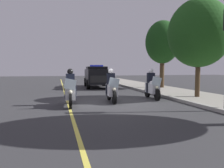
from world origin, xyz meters
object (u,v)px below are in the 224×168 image
police_motorcycle_lead_right (111,88)px  tree_far_back (162,42)px  police_suv (97,76)px  tree_mid_block (199,33)px  police_motorcycle_trailing (152,87)px  police_motorcycle_lead_left (70,91)px

police_motorcycle_lead_right → tree_far_back: 9.08m
police_suv → tree_mid_block: bearing=27.0°
police_motorcycle_trailing → tree_far_back: tree_far_back is taller
police_motorcycle_lead_left → tree_far_back: 10.99m
police_motorcycle_trailing → police_motorcycle_lead_right: bearing=-79.5°
police_motorcycle_lead_left → police_suv: bearing=162.6°
police_motorcycle_trailing → tree_far_back: size_ratio=0.38×
tree_far_back → police_suv: bearing=-116.3°
police_motorcycle_lead_right → police_suv: police_suv is taller
police_motorcycle_trailing → tree_mid_block: (0.42, 2.65, 3.02)m
police_motorcycle_lead_right → tree_mid_block: bearing=90.4°
police_motorcycle_lead_right → police_suv: bearing=174.8°
police_suv → tree_mid_block: size_ratio=0.90×
police_suv → police_motorcycle_lead_right: bearing=-5.2°
tree_far_back → tree_mid_block: bearing=-8.2°
police_motorcycle_lead_right → tree_far_back: (-6.01, 5.99, 3.23)m
police_motorcycle_lead_right → tree_mid_block: size_ratio=0.39×
police_suv → tree_far_back: 6.48m
tree_mid_block → police_motorcycle_lead_left: bearing=-84.4°
police_motorcycle_lead_left → police_motorcycle_lead_right: bearing=107.5°
police_motorcycle_lead_right → police_motorcycle_trailing: (-0.46, 2.49, 0.00)m
police_suv → tree_mid_block: 9.95m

